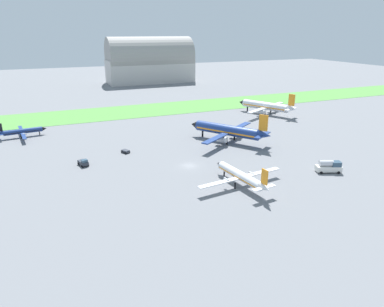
{
  "coord_description": "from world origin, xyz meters",
  "views": [
    {
      "loc": [
        -33.74,
        -82.58,
        35.19
      ],
      "look_at": [
        1.4,
        1.34,
        3.0
      ],
      "focal_mm": 32.49,
      "sensor_mm": 36.0,
      "label": 1
    }
  ],
  "objects_px": {
    "pushback_tug_by_runway": "(83,162)",
    "baggage_cart_midfield": "(126,151)",
    "fuel_truck_near_gate": "(329,166)",
    "airplane_taxiing_turboprop": "(22,131)",
    "airplane_parked_jet_far": "(266,106)",
    "airplane_midfield_jet": "(228,131)",
    "airplane_foreground_turboprop": "(241,176)"
  },
  "relations": [
    {
      "from": "fuel_truck_near_gate",
      "to": "pushback_tug_by_runway",
      "type": "height_order",
      "value": "fuel_truck_near_gate"
    },
    {
      "from": "airplane_midfield_jet",
      "to": "fuel_truck_near_gate",
      "type": "xyz_separation_m",
      "value": [
        11.77,
        -33.81,
        -2.3
      ]
    },
    {
      "from": "airplane_parked_jet_far",
      "to": "airplane_taxiing_turboprop",
      "type": "relative_size",
      "value": 1.41
    },
    {
      "from": "fuel_truck_near_gate",
      "to": "airplane_foreground_turboprop",
      "type": "bearing_deg",
      "value": -161.94
    },
    {
      "from": "fuel_truck_near_gate",
      "to": "pushback_tug_by_runway",
      "type": "bearing_deg",
      "value": 174.62
    },
    {
      "from": "baggage_cart_midfield",
      "to": "airplane_parked_jet_far",
      "type": "bearing_deg",
      "value": -93.57
    },
    {
      "from": "airplane_taxiing_turboprop",
      "to": "pushback_tug_by_runway",
      "type": "height_order",
      "value": "airplane_taxiing_turboprop"
    },
    {
      "from": "airplane_taxiing_turboprop",
      "to": "pushback_tug_by_runway",
      "type": "distance_m",
      "value": 40.22
    },
    {
      "from": "pushback_tug_by_runway",
      "to": "baggage_cart_midfield",
      "type": "bearing_deg",
      "value": 97.48
    },
    {
      "from": "airplane_taxiing_turboprop",
      "to": "airplane_midfield_jet",
      "type": "bearing_deg",
      "value": -34.18
    },
    {
      "from": "airplane_midfield_jet",
      "to": "airplane_taxiing_turboprop",
      "type": "height_order",
      "value": "airplane_midfield_jet"
    },
    {
      "from": "airplane_parked_jet_far",
      "to": "pushback_tug_by_runway",
      "type": "xyz_separation_m",
      "value": [
        -82.31,
        -33.31,
        -2.79
      ]
    },
    {
      "from": "airplane_parked_jet_far",
      "to": "airplane_foreground_turboprop",
      "type": "distance_m",
      "value": 78.76
    },
    {
      "from": "airplane_taxiing_turboprop",
      "to": "pushback_tug_by_runway",
      "type": "bearing_deg",
      "value": -72.75
    },
    {
      "from": "airplane_parked_jet_far",
      "to": "pushback_tug_by_runway",
      "type": "distance_m",
      "value": 88.84
    },
    {
      "from": "airplane_parked_jet_far",
      "to": "airplane_midfield_jet",
      "type": "bearing_deg",
      "value": 102.9
    },
    {
      "from": "airplane_parked_jet_far",
      "to": "pushback_tug_by_runway",
      "type": "bearing_deg",
      "value": 84.89
    },
    {
      "from": "airplane_midfield_jet",
      "to": "baggage_cart_midfield",
      "type": "xyz_separation_m",
      "value": [
        -34.29,
        2.13,
        -3.32
      ]
    },
    {
      "from": "baggage_cart_midfield",
      "to": "pushback_tug_by_runway",
      "type": "bearing_deg",
      "value": 89.85
    },
    {
      "from": "airplane_parked_jet_far",
      "to": "airplane_taxiing_turboprop",
      "type": "bearing_deg",
      "value": 60.94
    },
    {
      "from": "airplane_midfield_jet",
      "to": "airplane_foreground_turboprop",
      "type": "height_order",
      "value": "airplane_midfield_jet"
    },
    {
      "from": "airplane_taxiing_turboprop",
      "to": "fuel_truck_near_gate",
      "type": "xyz_separation_m",
      "value": [
        75.69,
        -66.5,
        -0.5
      ]
    },
    {
      "from": "airplane_foreground_turboprop",
      "to": "baggage_cart_midfield",
      "type": "relative_size",
      "value": 8.1
    },
    {
      "from": "baggage_cart_midfield",
      "to": "airplane_taxiing_turboprop",
      "type": "bearing_deg",
      "value": 19.07
    },
    {
      "from": "airplane_parked_jet_far",
      "to": "fuel_truck_near_gate",
      "type": "distance_m",
      "value": 67.34
    },
    {
      "from": "airplane_taxiing_turboprop",
      "to": "fuel_truck_near_gate",
      "type": "distance_m",
      "value": 100.76
    },
    {
      "from": "airplane_foreground_turboprop",
      "to": "fuel_truck_near_gate",
      "type": "bearing_deg",
      "value": -100.7
    },
    {
      "from": "airplane_taxiing_turboprop",
      "to": "pushback_tug_by_runway",
      "type": "relative_size",
      "value": 4.79
    },
    {
      "from": "airplane_taxiing_turboprop",
      "to": "baggage_cart_midfield",
      "type": "xyz_separation_m",
      "value": [
        29.64,
        -30.56,
        -1.52
      ]
    },
    {
      "from": "airplane_foreground_turboprop",
      "to": "airplane_taxiing_turboprop",
      "type": "distance_m",
      "value": 81.93
    },
    {
      "from": "airplane_midfield_jet",
      "to": "baggage_cart_midfield",
      "type": "height_order",
      "value": "airplane_midfield_jet"
    },
    {
      "from": "airplane_parked_jet_far",
      "to": "baggage_cart_midfield",
      "type": "xyz_separation_m",
      "value": [
        -69.24,
        -27.25,
        -3.13
      ]
    }
  ]
}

